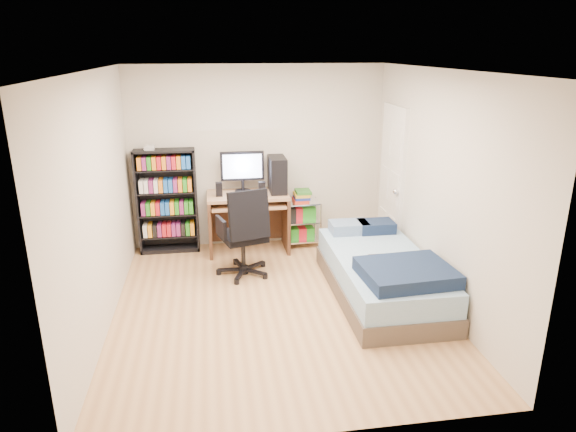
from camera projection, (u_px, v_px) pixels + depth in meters
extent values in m
cube|color=tan|center=(278.00, 307.00, 5.65)|extent=(3.50, 4.00, 0.04)
cube|color=silver|center=(276.00, 68.00, 4.85)|extent=(3.50, 4.00, 0.04)
cube|color=beige|center=(258.00, 157.00, 7.14)|extent=(3.50, 0.04, 2.50)
cube|color=beige|center=(317.00, 281.00, 3.35)|extent=(3.50, 0.04, 2.50)
cube|color=beige|center=(97.00, 204.00, 4.99)|extent=(0.04, 4.00, 2.50)
cube|color=beige|center=(440.00, 190.00, 5.50)|extent=(0.04, 4.00, 2.50)
cube|color=black|center=(167.00, 201.00, 6.96)|extent=(0.80, 0.27, 1.42)
cube|color=black|center=(170.00, 235.00, 7.11)|extent=(0.75, 0.25, 0.02)
cube|color=red|center=(169.00, 228.00, 7.07)|extent=(0.69, 0.21, 0.17)
cube|color=black|center=(168.00, 214.00, 7.02)|extent=(0.75, 0.25, 0.02)
cube|color=blue|center=(168.00, 207.00, 6.98)|extent=(0.69, 0.21, 0.17)
cube|color=black|center=(167.00, 192.00, 6.92)|extent=(0.75, 0.25, 0.02)
cube|color=orange|center=(166.00, 185.00, 6.88)|extent=(0.69, 0.21, 0.17)
cube|color=black|center=(165.00, 169.00, 6.82)|extent=(0.75, 0.25, 0.02)
cube|color=#26911F|center=(164.00, 162.00, 6.78)|extent=(0.69, 0.21, 0.17)
cube|color=silver|center=(149.00, 148.00, 6.70)|extent=(0.12, 0.11, 0.06)
cube|color=#A87C56|center=(248.00, 195.00, 6.94)|extent=(1.09, 0.60, 0.04)
cube|color=#33271B|center=(210.00, 226.00, 7.00)|extent=(0.04, 0.60, 0.77)
cube|color=#33271B|center=(286.00, 222.00, 7.15)|extent=(0.04, 0.60, 0.77)
cube|color=#33271B|center=(247.00, 216.00, 7.33)|extent=(1.05, 0.03, 0.71)
cube|color=#A87C56|center=(248.00, 205.00, 6.90)|extent=(0.98, 0.49, 0.03)
cube|color=black|center=(248.00, 203.00, 6.87)|extent=(0.48, 0.16, 0.03)
cube|color=black|center=(242.00, 166.00, 6.93)|extent=(0.59, 0.05, 0.39)
cube|color=#CCDAFF|center=(242.00, 166.00, 6.90)|extent=(0.52, 0.01, 0.33)
cube|color=black|center=(277.00, 174.00, 6.97)|extent=(0.22, 0.46, 0.48)
cube|color=black|center=(219.00, 189.00, 6.80)|extent=(0.09, 0.09, 0.19)
cube|color=black|center=(262.00, 189.00, 6.83)|extent=(0.09, 0.09, 0.19)
cylinder|color=black|center=(243.00, 252.00, 6.36)|extent=(0.05, 0.05, 0.40)
cube|color=black|center=(243.00, 236.00, 6.29)|extent=(0.62, 0.62, 0.08)
cube|color=black|center=(249.00, 215.00, 5.99)|extent=(0.51, 0.28, 0.58)
cube|color=black|center=(221.00, 228.00, 6.14)|extent=(0.13, 0.31, 0.23)
cube|color=black|center=(263.00, 221.00, 6.35)|extent=(0.13, 0.31, 0.23)
cylinder|color=silver|center=(287.00, 228.00, 7.07)|extent=(0.02, 0.02, 0.65)
cylinder|color=silver|center=(321.00, 226.00, 7.15)|extent=(0.02, 0.02, 0.65)
cylinder|color=silver|center=(283.00, 221.00, 7.38)|extent=(0.02, 0.02, 0.65)
cylinder|color=silver|center=(315.00, 219.00, 7.47)|extent=(0.02, 0.02, 0.65)
cube|color=silver|center=(302.00, 239.00, 7.34)|extent=(0.49, 0.36, 0.02)
cube|color=silver|center=(302.00, 220.00, 7.25)|extent=(0.49, 0.36, 0.02)
cube|color=silver|center=(302.00, 202.00, 7.17)|extent=(0.49, 0.36, 0.02)
cube|color=#B52D19|center=(302.00, 196.00, 7.14)|extent=(0.22, 0.27, 0.15)
cube|color=#4F433B|center=(381.00, 286.00, 5.86)|extent=(1.06, 2.11, 0.21)
cube|color=#91B7D9|center=(382.00, 267.00, 5.79)|extent=(1.01, 2.07, 0.25)
cube|color=#13203C|center=(406.00, 273.00, 5.19)|extent=(0.95, 0.80, 0.15)
cube|color=#879FBF|center=(349.00, 227.00, 6.50)|extent=(0.48, 0.32, 0.14)
cube|color=#13203C|center=(376.00, 226.00, 6.53)|extent=(0.44, 0.32, 0.14)
cube|color=#432615|center=(384.00, 258.00, 5.70)|extent=(0.30, 0.23, 0.02)
cube|color=silver|center=(392.00, 181.00, 6.84)|extent=(0.05, 0.80, 2.00)
sphere|color=silver|center=(396.00, 192.00, 6.55)|extent=(0.08, 0.08, 0.08)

